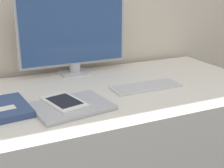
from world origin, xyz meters
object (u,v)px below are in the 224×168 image
at_px(ereader, 64,102).
at_px(laptop, 71,106).
at_px(monitor, 74,33).
at_px(keyboard, 146,86).

bearing_deg(ereader, laptop, -50.79).
bearing_deg(ereader, monitor, 66.43).
relative_size(monitor, ereader, 2.63).
bearing_deg(laptop, ereader, 129.21).
xyz_separation_m(keyboard, laptop, (-0.40, -0.09, 0.00)).
bearing_deg(laptop, keyboard, 13.10).
height_order(monitor, ereader, monitor).
bearing_deg(keyboard, ereader, -170.97).
xyz_separation_m(monitor, keyboard, (0.23, -0.36, -0.21)).
distance_m(monitor, keyboard, 0.48).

